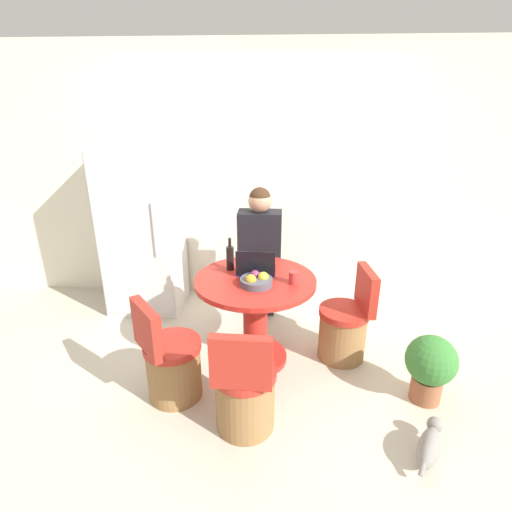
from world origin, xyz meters
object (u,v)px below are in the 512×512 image
at_px(laptop, 256,268).
at_px(cat, 429,445).
at_px(dining_table, 255,309).
at_px(chair_near_left_corner, 171,364).
at_px(chair_right_side, 345,328).
at_px(refrigerator, 143,228).
at_px(chair_near_camera, 245,393).
at_px(bottle, 230,257).
at_px(person_seated, 260,249).
at_px(potted_plant, 430,365).
at_px(fruit_bowl, 256,280).

distance_m(laptop, cat, 1.68).
relative_size(dining_table, chair_near_left_corner, 1.20).
bearing_deg(chair_right_side, refrigerator, -119.60).
distance_m(dining_table, chair_right_side, 0.78).
relative_size(chair_near_left_corner, chair_near_camera, 1.00).
height_order(refrigerator, dining_table, refrigerator).
bearing_deg(chair_right_side, laptop, -97.18).
bearing_deg(bottle, chair_right_side, -4.26).
relative_size(person_seated, potted_plant, 2.56).
height_order(laptop, fruit_bowl, laptop).
xyz_separation_m(person_seated, potted_plant, (1.28, -1.11, -0.44)).
xyz_separation_m(person_seated, cat, (1.13, -1.63, -0.64)).
xyz_separation_m(chair_right_side, fruit_bowl, (-0.73, -0.21, 0.52)).
xyz_separation_m(chair_near_camera, laptop, (0.02, 0.85, 0.52)).
xyz_separation_m(bottle, cat, (1.35, -1.09, -0.77)).
bearing_deg(potted_plant, laptop, 158.74).
distance_m(dining_table, chair_near_left_corner, 0.78).
height_order(chair_right_side, cat, chair_right_side).
xyz_separation_m(chair_near_left_corner, cat, (1.71, -0.44, -0.18)).
xyz_separation_m(dining_table, cat, (1.13, -0.93, -0.39)).
bearing_deg(cat, refrigerator, 80.63).
bearing_deg(potted_plant, person_seated, 139.22).
relative_size(fruit_bowl, potted_plant, 0.47).
height_order(refrigerator, bottle, refrigerator).
relative_size(bottle, cat, 0.67).
bearing_deg(laptop, fruit_bowl, 94.49).
bearing_deg(refrigerator, chair_near_camera, -54.71).
xyz_separation_m(chair_near_left_corner, bottle, (0.36, 0.65, 0.59)).
xyz_separation_m(cat, potted_plant, (0.15, 0.52, 0.21)).
distance_m(dining_table, potted_plant, 1.36).
bearing_deg(bottle, chair_near_camera, -77.90).
height_order(chair_right_side, fruit_bowl, fruit_bowl).
relative_size(person_seated, bottle, 4.89).
bearing_deg(fruit_bowl, dining_table, 97.87).
xyz_separation_m(refrigerator, chair_right_side, (1.94, -0.81, -0.58)).
relative_size(chair_right_side, bottle, 2.94).
distance_m(chair_near_camera, bottle, 1.11).
bearing_deg(bottle, cat, -39.00).
height_order(chair_near_camera, bottle, bottle).
height_order(person_seated, potted_plant, person_seated).
height_order(refrigerator, fruit_bowl, refrigerator).
height_order(chair_near_left_corner, person_seated, person_seated).
bearing_deg(chair_near_camera, chair_near_left_corner, -24.30).
height_order(fruit_bowl, cat, fruit_bowl).
bearing_deg(chair_near_left_corner, cat, -144.46).
bearing_deg(laptop, cat, 137.93).
bearing_deg(bottle, dining_table, -37.18).
bearing_deg(chair_right_side, chair_near_camera, -49.24).
height_order(person_seated, laptop, person_seated).
distance_m(chair_near_left_corner, bottle, 0.95).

